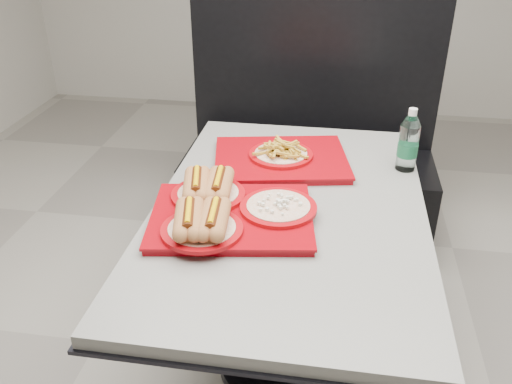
% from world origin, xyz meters
% --- Properties ---
extents(ground, '(6.00, 6.00, 0.00)m').
position_xyz_m(ground, '(0.00, 0.00, 0.00)').
color(ground, gray).
rests_on(ground, ground).
extents(diner_table, '(0.92, 1.42, 0.75)m').
position_xyz_m(diner_table, '(0.00, 0.00, 0.58)').
color(diner_table, black).
rests_on(diner_table, ground).
extents(booth_bench, '(1.30, 0.57, 1.35)m').
position_xyz_m(booth_bench, '(0.00, 1.09, 0.40)').
color(booth_bench, black).
rests_on(booth_bench, ground).
extents(tray_near, '(0.56, 0.48, 0.11)m').
position_xyz_m(tray_near, '(-0.20, -0.13, 0.79)').
color(tray_near, '#8B030B').
rests_on(tray_near, diner_table).
extents(tray_far, '(0.57, 0.48, 0.10)m').
position_xyz_m(tray_far, '(-0.07, 0.31, 0.78)').
color(tray_far, '#8B030B').
rests_on(tray_far, diner_table).
extents(water_bottle, '(0.08, 0.08, 0.24)m').
position_xyz_m(water_bottle, '(0.40, 0.34, 0.85)').
color(water_bottle, silver).
rests_on(water_bottle, diner_table).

